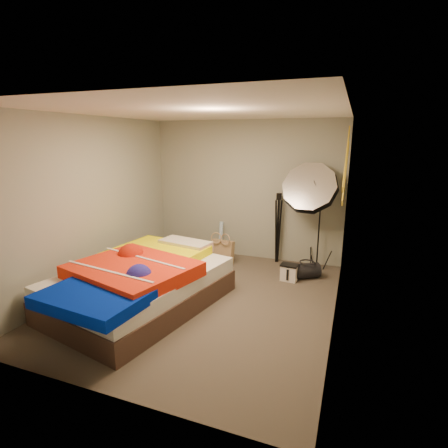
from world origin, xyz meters
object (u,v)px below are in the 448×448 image
at_px(camera_tripod, 278,223).
at_px(wrapping_roll, 221,239).
at_px(duffel_bag, 307,271).
at_px(bed, 141,282).
at_px(tote_bag, 223,252).
at_px(photo_umbrella, 310,189).
at_px(camera_case, 289,273).

bearing_deg(camera_tripod, wrapping_roll, -178.50).
xyz_separation_m(duffel_bag, bed, (-1.93, -1.74, 0.21)).
bearing_deg(camera_tripod, duffel_bag, -43.59).
height_order(wrapping_roll, duffel_bag, wrapping_roll).
bearing_deg(wrapping_roll, duffel_bag, -18.10).
relative_size(tote_bag, bed, 0.16).
xyz_separation_m(wrapping_roll, duffel_bag, (1.68, -0.55, -0.21)).
height_order(tote_bag, camera_tripod, camera_tripod).
bearing_deg(tote_bag, bed, -93.56).
distance_m(tote_bag, duffel_bag, 1.52).
bearing_deg(photo_umbrella, camera_case, -106.67).
bearing_deg(photo_umbrella, camera_tripod, 161.71).
height_order(tote_bag, photo_umbrella, photo_umbrella).
relative_size(wrapping_roll, camera_tripod, 0.52).
xyz_separation_m(wrapping_roll, camera_case, (1.44, -0.75, -0.20)).
bearing_deg(tote_bag, photo_umbrella, 17.09).
distance_m(wrapping_roll, camera_tripod, 1.15).
bearing_deg(bed, duffel_bag, 42.07).
distance_m(duffel_bag, photo_umbrella, 1.31).
height_order(camera_case, photo_umbrella, photo_umbrella).
bearing_deg(duffel_bag, tote_bag, 140.17).
relative_size(camera_case, camera_tripod, 0.20).
xyz_separation_m(camera_case, camera_tripod, (-0.37, 0.78, 0.60)).
bearing_deg(bed, wrapping_roll, 83.84).
xyz_separation_m(tote_bag, bed, (-0.42, -1.93, 0.13)).
distance_m(tote_bag, photo_umbrella, 1.87).
xyz_separation_m(wrapping_roll, camera_tripod, (1.08, 0.03, 0.39)).
distance_m(tote_bag, camera_tripod, 1.11).
relative_size(tote_bag, camera_case, 1.67).
bearing_deg(tote_bag, wrapping_roll, 124.35).
distance_m(tote_bag, camera_case, 1.33).
bearing_deg(camera_tripod, photo_umbrella, -18.29).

